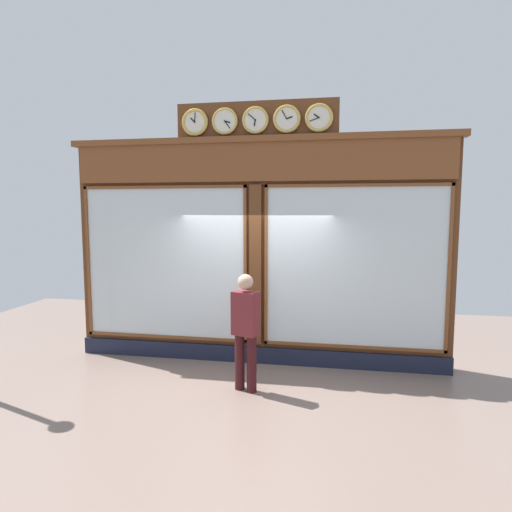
% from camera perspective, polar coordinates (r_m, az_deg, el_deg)
% --- Properties ---
extents(ground_plane, '(14.00, 14.00, 0.00)m').
position_cam_1_polar(ground_plane, '(5.08, -6.05, -24.48)').
color(ground_plane, '#7A665B').
extents(shop_facade, '(6.42, 0.42, 4.32)m').
position_cam_1_polar(shop_facade, '(7.26, 0.17, 0.90)').
color(shop_facade, '#5B3319').
rests_on(shop_facade, ground_plane).
extents(pedestrian, '(0.41, 0.33, 1.69)m').
position_cam_1_polar(pedestrian, '(6.19, -1.39, -9.39)').
color(pedestrian, '#3A1316').
rests_on(pedestrian, ground_plane).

